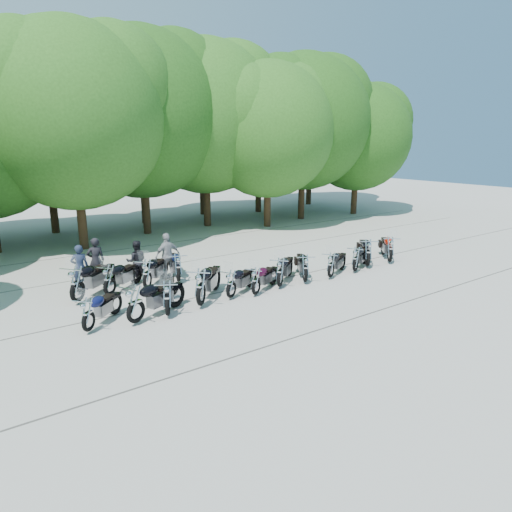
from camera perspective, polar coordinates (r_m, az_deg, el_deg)
ground at (r=16.04m, az=3.14°, el=-4.89°), size 90.00×90.00×0.00m
tree_3 at (r=23.80m, az=-22.00°, el=15.83°), size 8.70×8.70×10.67m
tree_4 at (r=26.87m, az=-14.23°, el=16.78°), size 9.13×9.13×11.20m
tree_5 at (r=28.74m, az=-6.42°, el=16.80°), size 9.04×9.04×11.10m
tree_6 at (r=28.33m, az=1.48°, el=15.37°), size 8.00×8.00×9.82m
tree_7 at (r=31.41m, az=5.92°, el=16.25°), size 8.79×8.79×10.79m
tree_8 at (r=34.23m, az=12.55°, el=14.29°), size 7.53×7.53×9.25m
tree_11 at (r=28.79m, az=-24.83°, el=13.46°), size 7.56×7.56×9.28m
tree_12 at (r=30.44m, az=-14.28°, el=14.71°), size 7.88×7.88×9.67m
tree_13 at (r=33.46m, az=-6.90°, el=15.49°), size 8.31×8.31×10.20m
tree_14 at (r=34.44m, az=0.29°, el=15.20°), size 8.02×8.02×9.84m
tree_15 at (r=38.94m, az=6.86°, el=16.76°), size 9.67×9.67×11.86m
motorcycle_0 at (r=13.60m, az=-20.29°, el=-6.75°), size 1.95×1.85×1.16m
motorcycle_1 at (r=13.73m, az=-14.86°, el=-5.68°), size 2.51×1.62×1.37m
motorcycle_2 at (r=14.11m, az=-11.04°, el=-5.08°), size 1.70×2.34×1.29m
motorcycle_3 at (r=14.73m, az=-6.93°, el=-3.74°), size 2.38×2.36×1.45m
motorcycle_4 at (r=15.44m, az=-3.12°, el=-3.40°), size 2.10×1.49×1.15m
motorcycle_5 at (r=15.73m, az=0.00°, el=-3.05°), size 2.08×1.52×1.15m
motorcycle_6 at (r=16.57m, az=3.05°, el=-1.93°), size 2.20×1.95×1.28m
motorcycle_7 at (r=17.21m, az=6.17°, el=-1.43°), size 1.79×2.22×1.25m
motorcycle_8 at (r=17.92m, az=9.37°, el=-1.03°), size 2.14×1.52×1.18m
motorcycle_9 at (r=18.95m, az=12.38°, el=-0.28°), size 2.21×1.56×1.21m
motorcycle_10 at (r=19.77m, az=13.83°, el=0.50°), size 2.18×2.34×1.39m
motorcycle_11 at (r=20.75m, az=16.44°, el=0.91°), size 2.13×2.25×1.35m
motorcycle_12 at (r=16.06m, az=-21.50°, el=-3.14°), size 2.48×2.25×1.45m
motorcycle_13 at (r=16.44m, az=-17.86°, el=-2.77°), size 2.22×1.86×1.27m
motorcycle_14 at (r=16.75m, az=-13.48°, el=-2.11°), size 2.11×2.13×1.30m
motorcycle_15 at (r=17.41m, az=-9.74°, el=-1.32°), size 1.43×2.37×1.28m
rider_0 at (r=17.51m, az=-21.15°, el=-1.34°), size 0.68×0.53×1.67m
rider_1 at (r=17.89m, az=-14.70°, el=-0.64°), size 0.94×0.84×1.60m
rider_2 at (r=18.04m, az=-10.99°, el=0.03°), size 1.09×0.52×1.80m
rider_3 at (r=18.12m, az=-19.38°, el=-0.54°), size 0.69×0.51×1.75m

